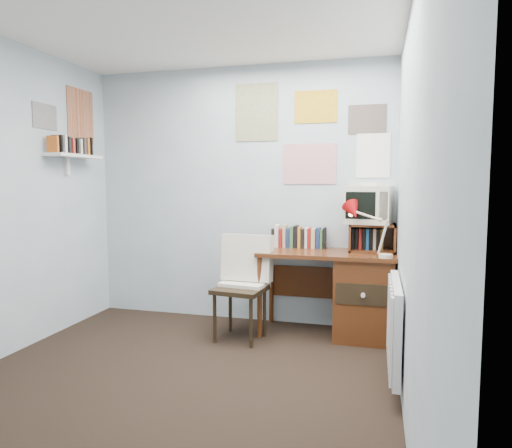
{
  "coord_description": "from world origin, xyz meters",
  "views": [
    {
      "loc": [
        1.32,
        -2.58,
        1.38
      ],
      "look_at": [
        0.38,
        0.97,
        1.04
      ],
      "focal_mm": 32.0,
      "sensor_mm": 36.0,
      "label": 1
    }
  ],
  "objects": [
    {
      "name": "posters_left",
      "position": [
        -1.49,
        1.1,
        2.0
      ],
      "size": [
        0.01,
        0.7,
        0.6
      ],
      "primitive_type": "cube",
      "color": "white",
      "rests_on": "left_wall"
    },
    {
      "name": "back_wall",
      "position": [
        0.0,
        1.75,
        1.25
      ],
      "size": [
        3.0,
        0.02,
        2.5
      ],
      "primitive_type": "cube",
      "color": "silver",
      "rests_on": "ground"
    },
    {
      "name": "desk",
      "position": [
        1.17,
        1.48,
        0.41
      ],
      "size": [
        1.2,
        0.55,
        0.76
      ],
      "color": "#532913",
      "rests_on": "ground"
    },
    {
      "name": "desk_lamp",
      "position": [
        1.4,
        1.26,
        0.97
      ],
      "size": [
        0.3,
        0.26,
        0.41
      ],
      "primitive_type": "cube",
      "rotation": [
        0.0,
        0.0,
        0.06
      ],
      "color": "#B50C0F",
      "rests_on": "desk"
    },
    {
      "name": "wall_shelf",
      "position": [
        -1.4,
        1.1,
        1.62
      ],
      "size": [
        0.2,
        0.62,
        0.24
      ],
      "primitive_type": "cube",
      "color": "white",
      "rests_on": "left_wall"
    },
    {
      "name": "crt_tv",
      "position": [
        1.25,
        1.61,
        1.19
      ],
      "size": [
        0.43,
        0.4,
        0.37
      ],
      "primitive_type": "cube",
      "rotation": [
        0.0,
        0.0,
        -0.13
      ],
      "color": "beige",
      "rests_on": "tv_riser"
    },
    {
      "name": "ground",
      "position": [
        0.0,
        0.0,
        0.0
      ],
      "size": [
        3.5,
        3.5,
        0.0
      ],
      "primitive_type": "plane",
      "color": "black",
      "rests_on": "ground"
    },
    {
      "name": "book_row",
      "position": [
        0.66,
        1.66,
        0.87
      ],
      "size": [
        0.6,
        0.14,
        0.22
      ],
      "primitive_type": "cube",
      "color": "#532913",
      "rests_on": "desk"
    },
    {
      "name": "desk_chair",
      "position": [
        0.19,
        1.15,
        0.45
      ],
      "size": [
        0.5,
        0.49,
        0.89
      ],
      "primitive_type": "cube",
      "rotation": [
        0.0,
        0.0,
        -0.12
      ],
      "color": "black",
      "rests_on": "ground"
    },
    {
      "name": "radiator",
      "position": [
        1.46,
        0.55,
        0.42
      ],
      "size": [
        0.09,
        0.8,
        0.6
      ],
      "primitive_type": "cube",
      "color": "white",
      "rests_on": "right_wall"
    },
    {
      "name": "right_wall",
      "position": [
        1.5,
        0.0,
        1.25
      ],
      "size": [
        0.02,
        3.5,
        2.5
      ],
      "primitive_type": "cube",
      "color": "silver",
      "rests_on": "ground"
    },
    {
      "name": "posters_back",
      "position": [
        0.7,
        1.74,
        1.85
      ],
      "size": [
        1.2,
        0.01,
        0.9
      ],
      "primitive_type": "cube",
      "color": "white",
      "rests_on": "back_wall"
    },
    {
      "name": "tv_riser",
      "position": [
        1.29,
        1.59,
        0.89
      ],
      "size": [
        0.4,
        0.3,
        0.25
      ],
      "primitive_type": "cube",
      "color": "#532913",
      "rests_on": "desk"
    }
  ]
}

